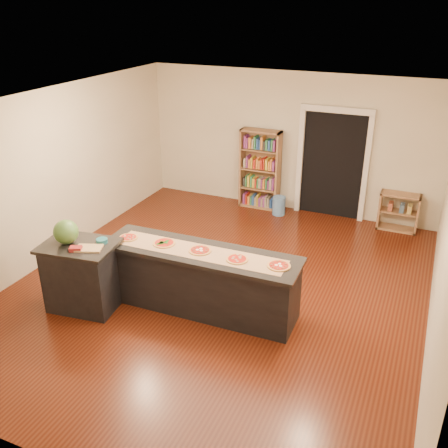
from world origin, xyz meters
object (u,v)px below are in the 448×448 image
at_px(bookshelf, 260,170).
at_px(low_shelf, 399,212).
at_px(watermelon, 66,232).
at_px(waste_bin, 279,206).
at_px(kitchen_island, 201,280).
at_px(side_counter, 83,275).

relative_size(bookshelf, low_shelf, 2.26).
xyz_separation_m(bookshelf, watermelon, (-1.18, -4.54, 0.34)).
relative_size(low_shelf, waste_bin, 1.91).
bearing_deg(kitchen_island, side_counter, -159.54).
relative_size(side_counter, bookshelf, 0.61).
relative_size(kitchen_island, bookshelf, 1.69).
xyz_separation_m(side_counter, bookshelf, (1.02, 4.51, 0.32)).
relative_size(waste_bin, watermelon, 1.13).
height_order(side_counter, low_shelf, side_counter).
bearing_deg(kitchen_island, low_shelf, 58.38).
bearing_deg(watermelon, bookshelf, 75.42).
xyz_separation_m(low_shelf, waste_bin, (-2.29, -0.22, -0.17)).
distance_m(low_shelf, waste_bin, 2.31).
bearing_deg(low_shelf, kitchen_island, -120.39).
xyz_separation_m(kitchen_island, low_shelf, (2.27, 3.88, -0.10)).
xyz_separation_m(side_counter, watermelon, (-0.16, -0.03, 0.66)).
bearing_deg(watermelon, side_counter, 10.62).
bearing_deg(kitchen_island, watermelon, -160.51).
bearing_deg(waste_bin, bookshelf, 156.15).
bearing_deg(bookshelf, waste_bin, -23.85).
height_order(bookshelf, low_shelf, bookshelf).
distance_m(kitchen_island, bookshelf, 3.94).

